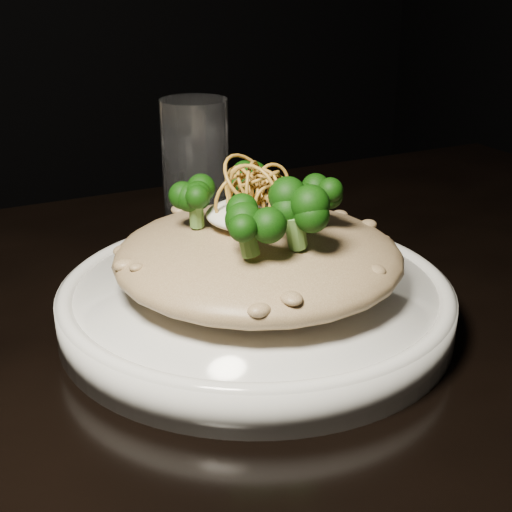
% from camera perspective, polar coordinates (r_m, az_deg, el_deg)
% --- Properties ---
extents(table, '(1.10, 0.80, 0.75)m').
position_cam_1_polar(table, '(0.58, 2.35, -13.61)').
color(table, black).
rests_on(table, ground).
extents(plate, '(0.30, 0.30, 0.03)m').
position_cam_1_polar(plate, '(0.55, 0.00, -3.83)').
color(plate, silver).
rests_on(plate, table).
extents(risotto, '(0.22, 0.22, 0.05)m').
position_cam_1_polar(risotto, '(0.53, 0.18, 0.00)').
color(risotto, brown).
rests_on(risotto, plate).
extents(broccoli, '(0.15, 0.15, 0.05)m').
position_cam_1_polar(broccoli, '(0.51, -0.00, 5.02)').
color(broccoli, black).
rests_on(broccoli, risotto).
extents(cheese, '(0.06, 0.06, 0.02)m').
position_cam_1_polar(cheese, '(0.52, -0.67, 3.36)').
color(cheese, white).
rests_on(cheese, risotto).
extents(shallots, '(0.06, 0.06, 0.04)m').
position_cam_1_polar(shallots, '(0.51, 0.39, 5.96)').
color(shallots, '#92621E').
rests_on(shallots, cheese).
extents(drinking_glass, '(0.08, 0.08, 0.13)m').
position_cam_1_polar(drinking_glass, '(0.77, -4.87, 7.80)').
color(drinking_glass, white).
rests_on(drinking_glass, table).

